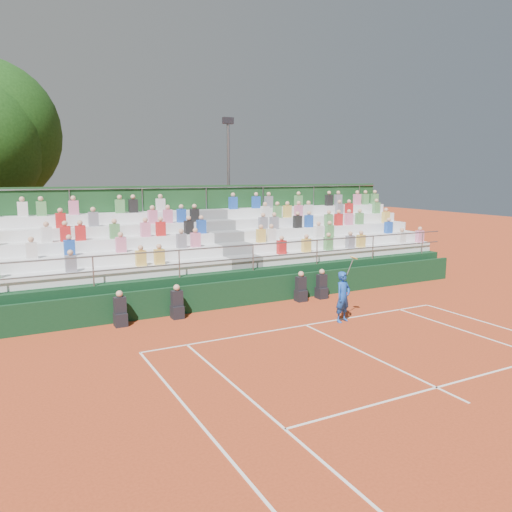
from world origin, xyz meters
TOP-DOWN VIEW (x-y plane):
  - ground at (0.00, 0.00)m, footprint 90.00×90.00m
  - courtside_wall at (0.00, 3.20)m, footprint 20.00×0.15m
  - line_officials at (-1.18, 2.75)m, footprint 8.35×0.40m
  - grandstand at (0.01, 6.44)m, footprint 20.00×5.20m
  - tennis_player at (1.33, -0.22)m, footprint 0.88×0.55m
  - floodlight_mast at (2.92, 12.32)m, footprint 0.60×0.25m

SIDE VIEW (x-z plane):
  - ground at x=0.00m, z-range 0.00..0.00m
  - line_officials at x=-1.18m, z-range -0.12..1.07m
  - courtside_wall at x=0.00m, z-range 0.00..1.00m
  - tennis_player at x=1.33m, z-range -0.25..1.97m
  - grandstand at x=0.01m, z-range -1.12..3.28m
  - floodlight_mast at x=2.92m, z-range 0.67..8.64m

